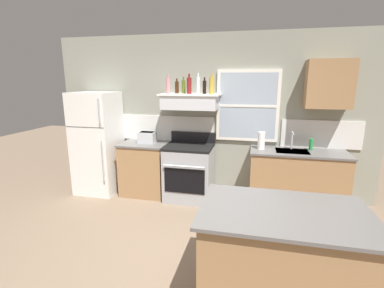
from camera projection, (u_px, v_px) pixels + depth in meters
ground_plane at (171, 271)px, 2.91m from camera, size 16.00×16.00×0.00m
back_wall at (210, 117)px, 4.71m from camera, size 5.40×0.11×2.70m
refrigerator at (98, 143)px, 4.87m from camera, size 0.70×0.72×1.76m
counter_left_of_stove at (145, 168)px, 4.84m from camera, size 0.79×0.63×0.91m
toaster at (147, 137)px, 4.72m from camera, size 0.30×0.20×0.19m
stove_range at (189, 172)px, 4.63m from camera, size 0.76×0.69×1.09m
range_hood_shelf at (190, 101)px, 4.46m from camera, size 0.96×0.52×0.24m
bottle_rose_pink at (168, 86)px, 4.43m from camera, size 0.07×0.07×0.30m
bottle_brown_stout at (177, 87)px, 4.52m from camera, size 0.06×0.06×0.24m
bottle_olive_oil_square at (184, 87)px, 4.49m from camera, size 0.06×0.06×0.26m
bottle_red_label_wine at (189, 85)px, 4.36m from camera, size 0.07×0.07×0.31m
bottle_clear_tall at (198, 85)px, 4.37m from camera, size 0.06×0.06×0.32m
bottle_balsamic_dark at (204, 87)px, 4.34m from camera, size 0.06×0.06×0.26m
bottle_champagne_gold_foil at (212, 85)px, 4.28m from camera, size 0.08×0.08×0.31m
counter_right_with_sink at (296, 179)px, 4.29m from camera, size 1.43×0.63×0.91m
sink_faucet at (292, 138)px, 4.27m from camera, size 0.03×0.17×0.28m
paper_towel_roll at (261, 141)px, 4.28m from camera, size 0.11×0.11×0.27m
dish_soap_bottle at (311, 144)px, 4.23m from camera, size 0.06×0.06×0.18m
kitchen_island at (281, 259)px, 2.39m from camera, size 1.40×0.90×0.91m
upper_cabinet_right at (329, 84)px, 4.03m from camera, size 0.64×0.32×0.70m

